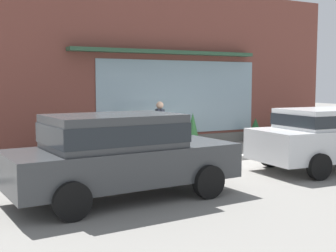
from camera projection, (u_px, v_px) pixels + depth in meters
ground_plane at (214, 160)px, 12.77m from camera, size 60.00×60.00×0.00m
curb_strip at (218, 159)px, 12.59m from camera, size 14.00×0.24×0.12m
storefront at (163, 69)px, 15.32m from camera, size 14.00×0.81×5.36m
fire_hydrant at (143, 147)px, 12.45m from camera, size 0.43×0.41×0.83m
pedestrian_with_handbag at (160, 124)px, 13.39m from camera, size 0.28×0.67×1.63m
parked_car_dark_gray at (120, 151)px, 8.48m from camera, size 4.45×2.13×1.61m
parked_car_silver at (335, 135)px, 11.46m from camera, size 4.63×2.12×1.54m
potted_plant_window_center at (193, 130)px, 15.54m from camera, size 0.50×0.50×1.16m
potted_plant_corner_tall at (279, 126)px, 17.25m from camera, size 0.27×0.27×1.12m
potted_plant_window_right at (166, 133)px, 15.03m from camera, size 0.57×0.57×0.92m
potted_plant_window_left at (255, 131)px, 16.49m from camera, size 0.46×0.46×0.89m
potted_plant_doorstep at (131, 133)px, 14.39m from camera, size 0.46×0.46×1.23m
potted_plant_low_front at (62, 143)px, 13.18m from camera, size 0.53×0.53×0.80m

